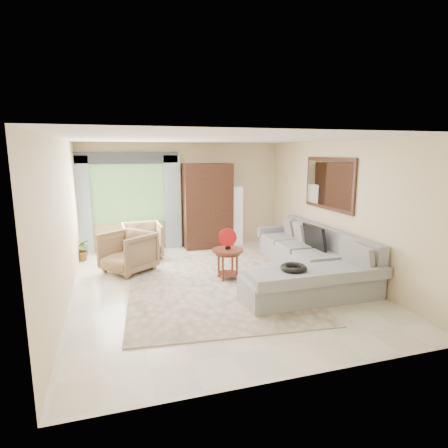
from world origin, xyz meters
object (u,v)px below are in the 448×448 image
object	(u,v)px
tv_screen	(314,237)
armchair_right	(142,241)
sectional_sofa	(309,264)
potted_plant	(82,250)
coffee_table	(228,264)
armoire	(207,206)
floor_lamp	(237,216)
armchair_left	(128,252)

from	to	relation	value
tv_screen	armchair_right	size ratio (longest dim) A/B	0.85
sectional_sofa	armchair_right	bearing A→B (deg)	140.50
sectional_sofa	potted_plant	world-z (taller)	sectional_sofa
sectional_sofa	armchair_right	distance (m)	3.77
armchair_right	potted_plant	size ratio (longest dim) A/B	1.77
coffee_table	armchair_right	bearing A→B (deg)	125.27
sectional_sofa	armoire	xyz separation A→B (m)	(-1.23, 2.90, 0.77)
coffee_table	potted_plant	world-z (taller)	coffee_table
floor_lamp	armoire	bearing A→B (deg)	-175.71
sectional_sofa	armchair_right	size ratio (longest dim) A/B	3.96
coffee_table	floor_lamp	world-z (taller)	floor_lamp
tv_screen	floor_lamp	size ratio (longest dim) A/B	0.49
tv_screen	armoire	size ratio (longest dim) A/B	0.35
tv_screen	armchair_right	xyz separation A→B (m)	(-3.17, 2.10, -0.32)
coffee_table	potted_plant	xyz separation A→B (m)	(-2.71, 2.15, -0.06)
sectional_sofa	armoire	distance (m)	3.24
armoire	armchair_left	bearing A→B (deg)	-144.24
armchair_left	armchair_right	bearing A→B (deg)	121.72
floor_lamp	sectional_sofa	bearing A→B (deg)	-81.67
coffee_table	armchair_left	distance (m)	2.05
coffee_table	floor_lamp	distance (m)	2.80
armchair_left	armoire	world-z (taller)	armoire
armchair_left	armchair_right	world-z (taller)	armchair_left
armchair_right	floor_lamp	distance (m)	2.56
potted_plant	tv_screen	bearing A→B (deg)	-26.83
tv_screen	armoire	distance (m)	3.02
armchair_right	potted_plant	world-z (taller)	armchair_right
potted_plant	floor_lamp	distance (m)	3.83
armchair_right	armoire	size ratio (longest dim) A/B	0.42
potted_plant	floor_lamp	size ratio (longest dim) A/B	0.33
sectional_sofa	coffee_table	bearing A→B (deg)	164.90
coffee_table	armoire	world-z (taller)	armoire
coffee_table	armoire	bearing A→B (deg)	83.91
tv_screen	potted_plant	world-z (taller)	tv_screen
tv_screen	armoire	xyz separation A→B (m)	(-1.50, 2.60, 0.33)
coffee_table	floor_lamp	xyz separation A→B (m)	(1.07, 2.55, 0.44)
potted_plant	armchair_left	bearing A→B (deg)	-50.31
coffee_table	armoire	xyz separation A→B (m)	(0.27, 2.49, 0.74)
tv_screen	floor_lamp	distance (m)	2.75
armchair_left	armoire	bearing A→B (deg)	88.07
armchair_left	armchair_right	size ratio (longest dim) A/B	1.03
tv_screen	potted_plant	distance (m)	5.04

